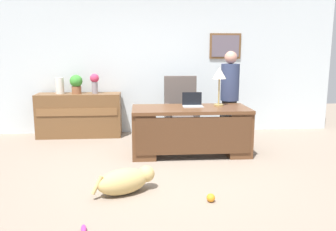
{
  "coord_description": "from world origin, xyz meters",
  "views": [
    {
      "loc": [
        -0.44,
        -4.55,
        1.65
      ],
      "look_at": [
        -0.06,
        0.3,
        0.75
      ],
      "focal_mm": 37.52,
      "sensor_mm": 36.0,
      "label": 1
    }
  ],
  "objects_px": {
    "desk": "(191,129)",
    "armchair": "(181,113)",
    "dog_toy_plush": "(84,229)",
    "vase_with_flowers": "(95,82)",
    "dog_lying": "(126,181)",
    "desk_lamp": "(219,76)",
    "laptop": "(192,103)",
    "vase_empty": "(60,86)",
    "dog_toy_ball": "(211,198)",
    "person_standing": "(230,97)",
    "potted_plant": "(76,83)",
    "credenza": "(79,115)"
  },
  "relations": [
    {
      "from": "armchair",
      "to": "desk_lamp",
      "type": "relative_size",
      "value": 1.9
    },
    {
      "from": "dog_lying",
      "to": "desk_lamp",
      "type": "height_order",
      "value": "desk_lamp"
    },
    {
      "from": "dog_toy_plush",
      "to": "dog_toy_ball",
      "type": "bearing_deg",
      "value": 22.92
    },
    {
      "from": "dog_toy_plush",
      "to": "vase_with_flowers",
      "type": "bearing_deg",
      "value": 95.1
    },
    {
      "from": "person_standing",
      "to": "dog_toy_plush",
      "type": "xyz_separation_m",
      "value": [
        -2.1,
        -2.97,
        -0.82
      ]
    },
    {
      "from": "desk",
      "to": "potted_plant",
      "type": "xyz_separation_m",
      "value": [
        -2.01,
        1.36,
        0.62
      ]
    },
    {
      "from": "desk_lamp",
      "to": "vase_with_flowers",
      "type": "relative_size",
      "value": 1.65
    },
    {
      "from": "dog_toy_plush",
      "to": "dog_lying",
      "type": "bearing_deg",
      "value": 67.71
    },
    {
      "from": "potted_plant",
      "to": "dog_toy_ball",
      "type": "bearing_deg",
      "value": -58.16
    },
    {
      "from": "laptop",
      "to": "dog_toy_plush",
      "type": "height_order",
      "value": "laptop"
    },
    {
      "from": "potted_plant",
      "to": "dog_toy_ball",
      "type": "distance_m",
      "value": 3.89
    },
    {
      "from": "laptop",
      "to": "dog_lying",
      "type": "bearing_deg",
      "value": -121.59
    },
    {
      "from": "person_standing",
      "to": "dog_lying",
      "type": "relative_size",
      "value": 2.25
    },
    {
      "from": "credenza",
      "to": "vase_empty",
      "type": "distance_m",
      "value": 0.67
    },
    {
      "from": "desk",
      "to": "dog_toy_plush",
      "type": "height_order",
      "value": "desk"
    },
    {
      "from": "person_standing",
      "to": "potted_plant",
      "type": "distance_m",
      "value": 2.9
    },
    {
      "from": "laptop",
      "to": "potted_plant",
      "type": "bearing_deg",
      "value": 149.41
    },
    {
      "from": "desk_lamp",
      "to": "potted_plant",
      "type": "bearing_deg",
      "value": 154.9
    },
    {
      "from": "armchair",
      "to": "dog_lying",
      "type": "bearing_deg",
      "value": -110.74
    },
    {
      "from": "dog_toy_ball",
      "to": "dog_toy_plush",
      "type": "bearing_deg",
      "value": -157.08
    },
    {
      "from": "dog_toy_ball",
      "to": "dog_lying",
      "type": "bearing_deg",
      "value": 161.76
    },
    {
      "from": "credenza",
      "to": "desk_lamp",
      "type": "height_order",
      "value": "desk_lamp"
    },
    {
      "from": "dog_lying",
      "to": "desk_lamp",
      "type": "xyz_separation_m",
      "value": [
        1.47,
        1.71,
        1.1
      ]
    },
    {
      "from": "laptop",
      "to": "vase_with_flowers",
      "type": "height_order",
      "value": "vase_with_flowers"
    },
    {
      "from": "desk",
      "to": "dog_lying",
      "type": "bearing_deg",
      "value": -122.7
    },
    {
      "from": "laptop",
      "to": "dog_toy_plush",
      "type": "distance_m",
      "value": 2.99
    },
    {
      "from": "vase_empty",
      "to": "dog_toy_plush",
      "type": "xyz_separation_m",
      "value": [
        0.99,
        -3.75,
        -0.97
      ]
    },
    {
      "from": "armchair",
      "to": "person_standing",
      "type": "height_order",
      "value": "person_standing"
    },
    {
      "from": "laptop",
      "to": "dog_toy_plush",
      "type": "relative_size",
      "value": 2.11
    },
    {
      "from": "laptop",
      "to": "vase_with_flowers",
      "type": "xyz_separation_m",
      "value": [
        -1.71,
        1.22,
        0.25
      ]
    },
    {
      "from": "desk",
      "to": "vase_with_flowers",
      "type": "height_order",
      "value": "vase_with_flowers"
    },
    {
      "from": "desk",
      "to": "armchair",
      "type": "distance_m",
      "value": 0.94
    },
    {
      "from": "credenza",
      "to": "armchair",
      "type": "bearing_deg",
      "value": -12.46
    },
    {
      "from": "dog_lying",
      "to": "vase_with_flowers",
      "type": "bearing_deg",
      "value": 103.43
    },
    {
      "from": "vase_empty",
      "to": "dog_lying",
      "type": "bearing_deg",
      "value": -65.0
    },
    {
      "from": "vase_empty",
      "to": "potted_plant",
      "type": "bearing_deg",
      "value": 0.0
    },
    {
      "from": "person_standing",
      "to": "vase_with_flowers",
      "type": "height_order",
      "value": "person_standing"
    },
    {
      "from": "armchair",
      "to": "laptop",
      "type": "distance_m",
      "value": 0.85
    },
    {
      "from": "vase_with_flowers",
      "to": "dog_toy_plush",
      "type": "xyz_separation_m",
      "value": [
        0.33,
        -3.75,
        -1.04
      ]
    },
    {
      "from": "credenza",
      "to": "dog_toy_ball",
      "type": "xyz_separation_m",
      "value": [
        1.95,
        -3.2,
        -0.37
      ]
    },
    {
      "from": "laptop",
      "to": "vase_empty",
      "type": "bearing_deg",
      "value": 152.79
    },
    {
      "from": "dog_lying",
      "to": "vase_empty",
      "type": "distance_m",
      "value": 3.29
    },
    {
      "from": "dog_lying",
      "to": "vase_empty",
      "type": "xyz_separation_m",
      "value": [
        -1.34,
        2.88,
        0.84
      ]
    },
    {
      "from": "dog_lying",
      "to": "desk_lamp",
      "type": "relative_size",
      "value": 1.17
    },
    {
      "from": "person_standing",
      "to": "laptop",
      "type": "relative_size",
      "value": 5.14
    },
    {
      "from": "person_standing",
      "to": "vase_with_flowers",
      "type": "relative_size",
      "value": 4.34
    },
    {
      "from": "person_standing",
      "to": "dog_lying",
      "type": "height_order",
      "value": "person_standing"
    },
    {
      "from": "potted_plant",
      "to": "dog_toy_plush",
      "type": "xyz_separation_m",
      "value": [
        0.68,
        -3.75,
        -1.01
      ]
    },
    {
      "from": "potted_plant",
      "to": "dog_lying",
      "type": "bearing_deg",
      "value": -70.24
    },
    {
      "from": "potted_plant",
      "to": "dog_toy_plush",
      "type": "height_order",
      "value": "potted_plant"
    }
  ]
}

